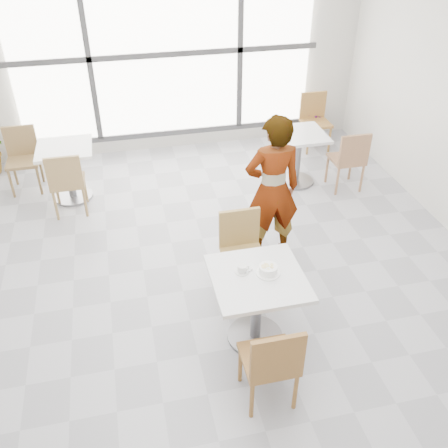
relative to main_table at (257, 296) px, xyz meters
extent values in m
plane|color=#9E9EA5|center=(-0.19, 0.79, -0.52)|extent=(7.00, 7.00, 0.00)
plane|color=silver|center=(-0.19, 4.29, 0.98)|extent=(6.00, 0.00, 6.00)
cube|color=white|center=(-0.19, 4.23, 0.98)|extent=(4.40, 0.04, 2.40)
cube|color=#3F3F42|center=(-0.19, 4.20, 0.98)|extent=(4.60, 0.05, 0.08)
cube|color=#3F3F42|center=(-1.29, 4.20, 0.98)|extent=(0.08, 0.05, 2.40)
cube|color=#3F3F42|center=(0.91, 4.20, 0.98)|extent=(0.08, 0.05, 2.40)
cube|color=#3F3F42|center=(-0.19, 4.20, -0.24)|extent=(4.60, 0.05, 0.08)
cube|color=silver|center=(0.00, 0.00, 0.21)|extent=(0.80, 0.80, 0.04)
cylinder|color=slate|center=(0.00, 0.00, -0.17)|extent=(0.10, 0.10, 0.71)
cylinder|color=slate|center=(0.00, 0.00, -0.51)|extent=(0.52, 0.52, 0.03)
cube|color=brown|center=(-0.08, -0.63, -0.09)|extent=(0.42, 0.42, 0.04)
cube|color=brown|center=(-0.08, -0.82, 0.14)|extent=(0.42, 0.04, 0.42)
cylinder|color=brown|center=(0.10, -0.45, -0.32)|extent=(0.04, 0.04, 0.41)
cylinder|color=brown|center=(0.10, -0.81, -0.32)|extent=(0.04, 0.04, 0.41)
cylinder|color=brown|center=(-0.26, -0.45, -0.32)|extent=(0.04, 0.04, 0.41)
cylinder|color=brown|center=(-0.26, -0.81, -0.32)|extent=(0.04, 0.04, 0.41)
cube|color=#9E7B42|center=(0.06, 0.69, -0.09)|extent=(0.42, 0.42, 0.04)
cube|color=#9E7B42|center=(0.06, 0.88, 0.14)|extent=(0.42, 0.04, 0.42)
cylinder|color=#9E7B42|center=(-0.12, 0.51, -0.32)|extent=(0.04, 0.04, 0.41)
cylinder|color=#9E7B42|center=(-0.12, 0.87, -0.32)|extent=(0.04, 0.04, 0.41)
cylinder|color=#9E7B42|center=(0.24, 0.51, -0.32)|extent=(0.04, 0.04, 0.41)
cylinder|color=#9E7B42|center=(0.24, 0.87, -0.32)|extent=(0.04, 0.04, 0.41)
cylinder|color=white|center=(0.10, 0.02, 0.23)|extent=(0.21, 0.21, 0.01)
cylinder|color=white|center=(0.10, 0.02, 0.27)|extent=(0.16, 0.16, 0.07)
torus|color=white|center=(0.10, 0.02, 0.31)|extent=(0.16, 0.16, 0.01)
cylinder|color=beige|center=(0.10, 0.02, 0.27)|extent=(0.14, 0.14, 0.05)
cylinder|color=#F7EB9F|center=(0.09, 0.04, 0.31)|extent=(0.03, 0.03, 0.02)
cylinder|color=#F5E09E|center=(0.08, 0.05, 0.31)|extent=(0.03, 0.03, 0.02)
cylinder|color=#F8EBA0|center=(0.12, 0.02, 0.30)|extent=(0.03, 0.03, 0.02)
cylinder|color=beige|center=(0.06, 0.01, 0.31)|extent=(0.03, 0.03, 0.02)
cylinder|color=beige|center=(0.11, 0.02, 0.30)|extent=(0.03, 0.03, 0.02)
cylinder|color=beige|center=(0.05, 0.03, 0.31)|extent=(0.03, 0.03, 0.02)
cylinder|color=#F4EB9D|center=(0.08, 0.02, 0.31)|extent=(0.03, 0.03, 0.02)
cylinder|color=#F4E49D|center=(0.10, 0.03, 0.30)|extent=(0.03, 0.03, 0.02)
cylinder|color=#F7E19F|center=(0.05, 0.01, 0.31)|extent=(0.03, 0.03, 0.01)
cylinder|color=#F5EC9E|center=(0.10, 0.02, 0.31)|extent=(0.03, 0.03, 0.02)
cylinder|color=beige|center=(0.12, -0.01, 0.31)|extent=(0.03, 0.03, 0.02)
cylinder|color=#F2E39C|center=(0.13, 0.03, 0.31)|extent=(0.03, 0.03, 0.02)
cylinder|color=beige|center=(0.08, -0.03, 0.30)|extent=(0.03, 0.03, 0.01)
cylinder|color=beige|center=(0.06, 0.03, 0.31)|extent=(0.03, 0.03, 0.02)
cylinder|color=silver|center=(-0.12, 0.09, 0.23)|extent=(0.13, 0.13, 0.01)
cylinder|color=silver|center=(-0.12, 0.09, 0.27)|extent=(0.08, 0.08, 0.06)
torus|color=silver|center=(-0.08, 0.09, 0.27)|extent=(0.05, 0.01, 0.05)
cylinder|color=black|center=(-0.12, 0.09, 0.29)|extent=(0.07, 0.07, 0.00)
cube|color=#AFAFB4|center=(-0.07, 0.07, 0.24)|extent=(0.09, 0.05, 0.00)
sphere|color=#AFAFB4|center=(-0.03, 0.09, 0.24)|extent=(0.02, 0.02, 0.02)
imported|color=black|center=(0.51, 1.23, 0.32)|extent=(0.62, 0.41, 1.69)
cube|color=white|center=(-1.72, 3.01, 0.21)|extent=(0.70, 0.70, 0.04)
cylinder|color=gray|center=(-1.72, 3.01, -0.17)|extent=(0.10, 0.10, 0.71)
cylinder|color=gray|center=(-1.72, 3.01, -0.51)|extent=(0.52, 0.52, 0.03)
cube|color=silver|center=(1.38, 2.73, 0.21)|extent=(0.70, 0.70, 0.04)
cylinder|color=slate|center=(1.38, 2.73, -0.17)|extent=(0.10, 0.10, 0.71)
cylinder|color=slate|center=(1.38, 2.73, -0.51)|extent=(0.52, 0.52, 0.03)
cube|color=#9E7D4B|center=(-1.72, 2.66, -0.09)|extent=(0.42, 0.42, 0.04)
cube|color=#9E7D4B|center=(-1.72, 2.47, 0.14)|extent=(0.42, 0.04, 0.42)
cylinder|color=#9E7D4B|center=(-1.54, 2.84, -0.32)|extent=(0.04, 0.04, 0.41)
cylinder|color=#9E7D4B|center=(-1.54, 2.48, -0.32)|extent=(0.04, 0.04, 0.41)
cylinder|color=#9E7D4B|center=(-1.90, 2.84, -0.32)|extent=(0.04, 0.04, 0.41)
cylinder|color=#9E7D4B|center=(-1.90, 2.48, -0.32)|extent=(0.04, 0.04, 0.41)
cube|color=olive|center=(-2.33, 3.36, -0.09)|extent=(0.42, 0.42, 0.04)
cube|color=olive|center=(-2.33, 3.55, 0.14)|extent=(0.42, 0.04, 0.42)
cylinder|color=olive|center=(-2.51, 3.18, -0.32)|extent=(0.04, 0.04, 0.41)
cylinder|color=olive|center=(-2.51, 3.54, -0.32)|extent=(0.04, 0.04, 0.41)
cylinder|color=olive|center=(-2.15, 3.18, -0.32)|extent=(0.04, 0.04, 0.41)
cylinder|color=olive|center=(-2.15, 3.54, -0.32)|extent=(0.04, 0.04, 0.41)
cube|color=#A0714E|center=(1.98, 2.44, -0.09)|extent=(0.42, 0.42, 0.04)
cube|color=#A0714E|center=(1.98, 2.25, 0.14)|extent=(0.42, 0.04, 0.42)
cylinder|color=#A0714E|center=(2.16, 2.62, -0.32)|extent=(0.04, 0.04, 0.41)
cylinder|color=#A0714E|center=(2.16, 2.26, -0.32)|extent=(0.04, 0.04, 0.41)
cylinder|color=#A0714E|center=(1.80, 2.62, -0.32)|extent=(0.04, 0.04, 0.41)
cylinder|color=#A0714E|center=(1.80, 2.26, -0.32)|extent=(0.04, 0.04, 0.41)
cube|color=#9E6F36|center=(2.04, 3.70, -0.09)|extent=(0.42, 0.42, 0.04)
cube|color=#9E6F36|center=(2.04, 3.89, 0.14)|extent=(0.42, 0.04, 0.42)
cylinder|color=#9E6F36|center=(1.86, 3.52, -0.32)|extent=(0.04, 0.04, 0.41)
cylinder|color=#9E6F36|center=(1.86, 3.88, -0.32)|extent=(0.04, 0.04, 0.41)
cylinder|color=#9E6F36|center=(2.22, 3.52, -0.32)|extent=(0.04, 0.04, 0.41)
cylinder|color=#9E6F36|center=(2.22, 3.88, -0.32)|extent=(0.04, 0.04, 0.41)
imported|color=#547B43|center=(2.11, 3.98, -0.20)|extent=(0.46, 0.46, 0.64)
camera|label=1|loc=(-1.01, -3.10, 3.01)|focal=39.69mm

